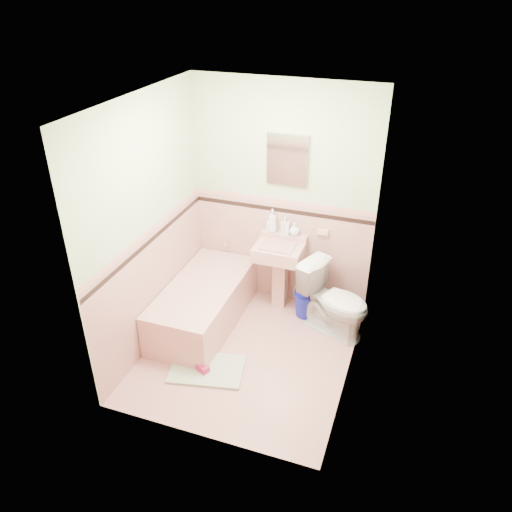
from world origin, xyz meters
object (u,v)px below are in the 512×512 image
(sink, at_px, (278,277))
(shoe, at_px, (201,367))
(soap_bottle_left, at_px, (272,221))
(soap_bottle_mid, at_px, (285,226))
(toilet, at_px, (335,301))
(bathtub, at_px, (204,305))
(soap_bottle_right, at_px, (295,229))
(bucket, at_px, (306,304))
(medicine_cabinet, at_px, (287,159))

(sink, height_order, shoe, sink)
(sink, relative_size, soap_bottle_left, 3.08)
(soap_bottle_mid, bearing_deg, toilet, -29.73)
(bathtub, height_order, soap_bottle_right, soap_bottle_right)
(soap_bottle_mid, relative_size, bucket, 0.69)
(toilet, bearing_deg, soap_bottle_right, 78.26)
(bathtub, xyz_separation_m, toilet, (1.36, 0.32, 0.16))
(soap_bottle_mid, bearing_deg, bucket, -31.51)
(sink, xyz_separation_m, soap_bottle_right, (0.11, 0.18, 0.53))
(sink, xyz_separation_m, medicine_cabinet, (0.00, 0.21, 1.29))
(sink, bearing_deg, shoe, -106.55)
(soap_bottle_left, height_order, soap_bottle_mid, soap_bottle_left)
(toilet, bearing_deg, medicine_cabinet, 81.09)
(bathtub, xyz_separation_m, soap_bottle_mid, (0.69, 0.71, 0.74))
(bathtub, height_order, soap_bottle_left, soap_bottle_left)
(soap_bottle_left, relative_size, toilet, 0.34)
(soap_bottle_right, xyz_separation_m, shoe, (-0.49, -1.44, -0.88))
(soap_bottle_left, bearing_deg, soap_bottle_mid, 0.00)
(bathtub, bearing_deg, sink, 37.93)
(bathtub, xyz_separation_m, shoe, (0.30, -0.73, -0.17))
(soap_bottle_left, distance_m, shoe, 1.74)
(medicine_cabinet, height_order, soap_bottle_left, medicine_cabinet)
(medicine_cabinet, bearing_deg, soap_bottle_right, -14.71)
(soap_bottle_mid, distance_m, toilet, 0.97)
(bathtub, relative_size, toilet, 1.95)
(soap_bottle_right, xyz_separation_m, bucket, (0.23, -0.20, -0.80))
(bucket, bearing_deg, bathtub, -153.60)
(sink, xyz_separation_m, soap_bottle_left, (-0.14, 0.18, 0.59))
(soap_bottle_right, distance_m, bucket, 0.85)
(toilet, bearing_deg, bucket, 84.49)
(toilet, relative_size, bucket, 2.69)
(sink, distance_m, shoe, 1.36)
(medicine_cabinet, relative_size, shoe, 3.37)
(soap_bottle_left, xyz_separation_m, shoe, (-0.24, -1.44, -0.94))
(bucket, bearing_deg, medicine_cabinet, 145.47)
(soap_bottle_left, xyz_separation_m, toilet, (0.82, -0.39, -0.61))
(medicine_cabinet, distance_m, toilet, 1.54)
(soap_bottle_left, height_order, toilet, soap_bottle_left)
(bathtub, distance_m, toilet, 1.41)
(sink, height_order, soap_bottle_right, soap_bottle_right)
(toilet, height_order, bucket, toilet)
(sink, relative_size, soap_bottle_mid, 4.12)
(bathtub, distance_m, soap_bottle_mid, 1.23)
(soap_bottle_left, xyz_separation_m, bucket, (0.48, -0.20, -0.86))
(medicine_cabinet, relative_size, soap_bottle_right, 3.68)
(soap_bottle_right, height_order, toilet, soap_bottle_right)
(bathtub, relative_size, soap_bottle_mid, 7.62)
(soap_bottle_left, bearing_deg, sink, -52.50)
(sink, height_order, bucket, sink)
(bathtub, height_order, bucket, bathtub)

